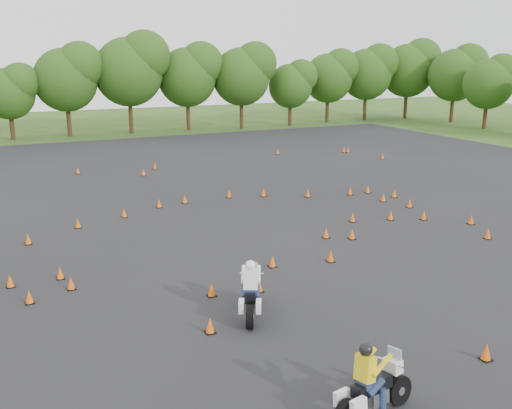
% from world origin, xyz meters
% --- Properties ---
extents(ground, '(140.00, 140.00, 0.00)m').
position_xyz_m(ground, '(0.00, 0.00, 0.00)').
color(ground, '#2D5119').
rests_on(ground, ground).
extents(asphalt_pad, '(62.00, 62.00, 0.00)m').
position_xyz_m(asphalt_pad, '(0.00, 6.00, 0.01)').
color(asphalt_pad, black).
rests_on(asphalt_pad, ground).
extents(treeline, '(87.19, 32.45, 10.96)m').
position_xyz_m(treeline, '(3.19, 34.95, 4.64)').
color(treeline, '#254614').
rests_on(treeline, ground).
extents(traffic_cones, '(36.43, 33.19, 0.45)m').
position_xyz_m(traffic_cones, '(-0.08, 5.57, 0.23)').
color(traffic_cones, '#EB5A09').
rests_on(traffic_cones, asphalt_pad).
extents(rider_yellow, '(2.48, 1.19, 1.84)m').
position_xyz_m(rider_yellow, '(-3.76, -10.26, 0.93)').
color(rider_yellow, yellow).
rests_on(rider_yellow, ground).
extents(rider_white, '(1.80, 2.56, 1.92)m').
position_xyz_m(rider_white, '(-4.10, -4.31, 0.96)').
color(rider_white, silver).
rests_on(rider_white, ground).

